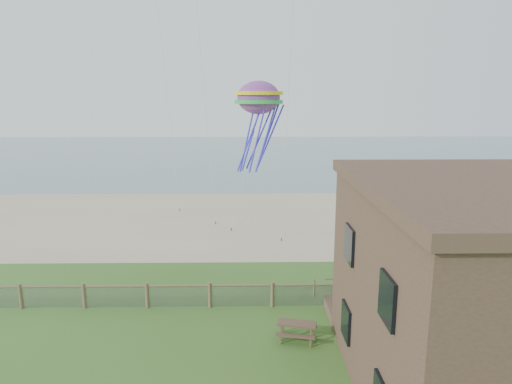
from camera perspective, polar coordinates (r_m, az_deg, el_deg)
The scene contains 7 objects.
ground at distance 17.59m, azimuth -7.47°, elevation -22.68°, with size 160.00×160.00×0.00m, color #32541C.
sand_beach at distance 37.76m, azimuth -3.77°, elevation -3.41°, with size 72.00×20.00×0.02m, color tan.
ocean at distance 81.02m, azimuth -2.28°, elevation 4.83°, with size 160.00×68.00×0.02m, color slate.
chainlink_fence at distance 22.52m, azimuth -5.78°, elevation -12.85°, with size 36.20×0.20×1.25m, color brown, non-canonical shape.
motel_deck at distance 24.36m, azimuth 27.07°, elevation -12.96°, with size 15.00×2.00×0.50m, color brown.
picnic_table at distance 19.91m, azimuth 5.10°, elevation -17.04°, with size 1.59×1.20×0.67m, color brown, non-canonical shape.
octopus_kite at distance 30.17m, azimuth 0.33°, elevation 8.56°, with size 3.15×2.22×6.48m, color #DC4322, non-canonical shape.
Camera 1 is at (1.87, -14.38, 9.95)m, focal length 32.00 mm.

